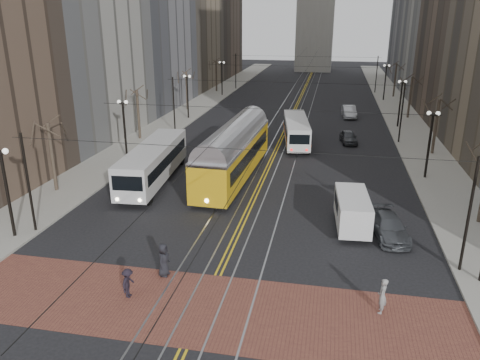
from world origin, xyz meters
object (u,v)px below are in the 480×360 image
at_px(cargo_van, 352,212).
at_px(pedestrian_b, 382,296).
at_px(sedan_parked, 389,227).
at_px(transit_bus, 154,164).
at_px(rear_bus, 296,131).
at_px(pedestrian_d, 128,283).
at_px(streetcar, 234,157).
at_px(sedan_silver, 349,112).
at_px(sedan_grey, 348,137).
at_px(pedestrian_a, 164,260).

height_order(cargo_van, pedestrian_b, cargo_van).
bearing_deg(pedestrian_b, sedan_parked, -175.44).
xyz_separation_m(transit_bus, rear_bus, (10.65, 14.82, -0.18)).
bearing_deg(pedestrian_d, cargo_van, -44.50).
xyz_separation_m(cargo_van, pedestrian_b, (1.15, -9.23, -0.25)).
distance_m(rear_bus, sedan_parked, 23.09).
bearing_deg(pedestrian_d, streetcar, -1.63).
bearing_deg(pedestrian_b, sedan_silver, -167.05).
xyz_separation_m(rear_bus, cargo_van, (5.41, -20.96, -0.25)).
bearing_deg(rear_bus, sedan_grey, 7.04).
relative_size(streetcar, pedestrian_a, 8.53).
xyz_separation_m(sedan_grey, sedan_silver, (0.35, 14.17, 0.12)).
xyz_separation_m(transit_bus, pedestrian_d, (4.99, -16.47, -0.78)).
distance_m(cargo_van, pedestrian_a, 12.87).
bearing_deg(transit_bus, sedan_grey, 40.73).
xyz_separation_m(transit_bus, sedan_parked, (18.35, -6.93, -0.89)).
bearing_deg(streetcar, rear_bus, 72.98).
bearing_deg(pedestrian_b, pedestrian_d, -72.58).
xyz_separation_m(sedan_grey, sedan_parked, (2.04, -23.28, 0.01)).
bearing_deg(sedan_grey, pedestrian_d, -117.48).
relative_size(cargo_van, sedan_parked, 1.10).
height_order(rear_bus, pedestrian_b, rear_bus).
height_order(transit_bus, sedan_grey, transit_bus).
xyz_separation_m(sedan_silver, pedestrian_b, (0.56, -45.88, 0.10)).
xyz_separation_m(cargo_van, sedan_grey, (0.25, 22.49, -0.47)).
distance_m(transit_bus, pedestrian_d, 17.23).
bearing_deg(pedestrian_b, pedestrian_a, -83.81).
distance_m(transit_bus, sedan_grey, 23.11).
xyz_separation_m(streetcar, sedan_grey, (9.96, 13.84, -1.20)).
relative_size(transit_bus, sedan_silver, 2.60).
bearing_deg(pedestrian_b, cargo_van, -160.63).
bearing_deg(streetcar, sedan_grey, 56.51).
xyz_separation_m(streetcar, pedestrian_d, (-1.36, -18.99, -1.09)).
height_order(transit_bus, sedan_parked, transit_bus).
bearing_deg(streetcar, pedestrian_d, -91.85).
bearing_deg(sedan_parked, pedestrian_d, -153.17).
height_order(transit_bus, pedestrian_d, transit_bus).
bearing_deg(pedestrian_a, streetcar, 4.39).
xyz_separation_m(cargo_van, sedan_parked, (2.29, -0.80, -0.46)).
height_order(rear_bus, pedestrian_d, rear_bus).
bearing_deg(sedan_silver, cargo_van, -96.26).
height_order(sedan_grey, sedan_silver, sedan_silver).
distance_m(sedan_grey, sedan_parked, 23.37).
bearing_deg(pedestrian_a, sedan_silver, -7.84).
xyz_separation_m(pedestrian_a, pedestrian_b, (11.20, -1.19, -0.05)).
xyz_separation_m(rear_bus, sedan_silver, (6.00, 15.70, -0.60)).
bearing_deg(cargo_van, rear_bus, 100.54).
bearing_deg(streetcar, cargo_van, -39.46).
distance_m(transit_bus, streetcar, 6.83).
relative_size(sedan_parked, pedestrian_a, 2.52).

